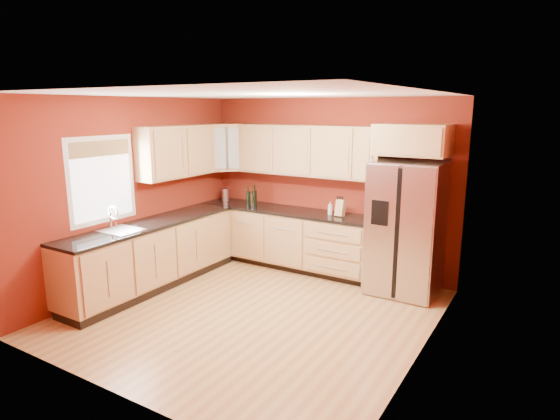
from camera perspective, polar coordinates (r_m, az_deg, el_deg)
name	(u,v)px	position (r m, az deg, el deg)	size (l,w,h in m)	color
floor	(253,312)	(5.87, -3.25, -12.36)	(4.00, 4.00, 0.00)	#A87241
ceiling	(251,94)	(5.34, -3.60, 13.92)	(4.00, 4.00, 0.00)	white
wall_back	(327,185)	(7.16, 5.72, 3.03)	(4.00, 0.04, 2.60)	maroon
wall_front	(112,253)	(4.03, -19.84, -5.01)	(4.00, 0.04, 2.60)	maroon
wall_left	(133,193)	(6.78, -17.48, 1.99)	(0.04, 4.00, 2.60)	maroon
wall_right	(426,232)	(4.65, 17.35, -2.57)	(0.04, 4.00, 2.60)	maroon
base_cabinets_back	(286,239)	(7.34, 0.68, -3.55)	(2.90, 0.60, 0.88)	#A37D4F
base_cabinets_left	(152,256)	(6.76, -15.32, -5.42)	(0.60, 2.80, 0.88)	#A37D4F
countertop_back	(285,210)	(7.22, 0.65, -0.06)	(2.90, 0.62, 0.04)	black
countertop_left	(151,224)	(6.63, -15.48, -1.64)	(0.62, 2.80, 0.04)	black
upper_cabinets_back	(308,151)	(7.06, 3.38, 7.23)	(2.30, 0.33, 0.75)	#A37D4F
upper_cabinets_left	(177,151)	(7.09, -12.46, 6.99)	(0.33, 1.35, 0.75)	#A37D4F
corner_upper_cabinet	(225,147)	(7.69, -6.67, 7.59)	(0.62, 0.33, 0.75)	#A37D4F
over_fridge_cabinet	(413,140)	(6.33, 15.86, 8.24)	(0.92, 0.60, 0.40)	#A37D4F
refrigerator	(406,228)	(6.43, 15.08, -2.14)	(0.90, 0.75, 1.78)	silver
window	(102,180)	(6.41, -20.85, 3.45)	(0.03, 0.90, 1.00)	white
sink_faucet	(120,219)	(6.27, -18.88, -1.05)	(0.50, 0.42, 0.30)	silver
canister_left	(252,199)	(7.56, -3.44, 1.36)	(0.12, 0.12, 0.19)	silver
canister_right	(226,195)	(7.90, -6.66, 1.88)	(0.13, 0.13, 0.22)	silver
wine_bottle_a	(255,195)	(7.49, -3.12, 1.81)	(0.07, 0.07, 0.33)	black
wine_bottle_b	(248,196)	(7.48, -3.91, 1.74)	(0.07, 0.07, 0.32)	black
knife_block	(340,208)	(6.80, 7.39, 0.26)	(0.12, 0.11, 0.24)	tan
soap_dispenser	(330,208)	(6.87, 6.13, 0.20)	(0.06, 0.06, 0.19)	silver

